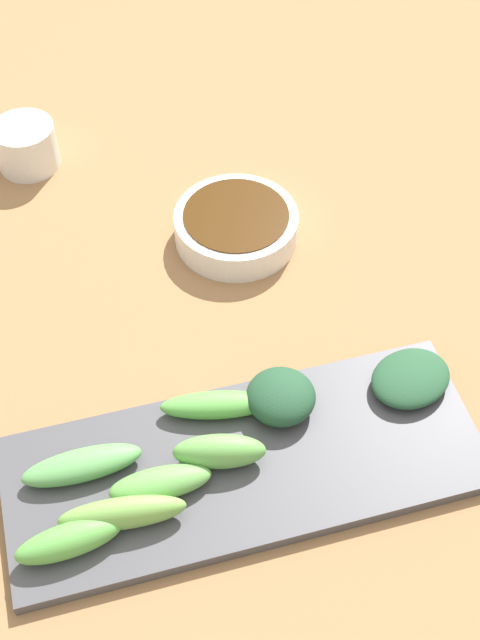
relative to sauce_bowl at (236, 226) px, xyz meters
name	(u,v)px	position (x,y,z in m)	size (l,w,h in m)	color
tabletop	(248,381)	(0.17, -0.03, -0.03)	(2.10, 2.10, 0.02)	#9C6F45
sauce_bowl	(236,226)	(0.00, 0.00, 0.00)	(0.12, 0.12, 0.03)	white
serving_plate	(245,464)	(0.26, -0.06, -0.01)	(0.15, 0.39, 0.01)	#4A494E
broccoli_leafy_0	(411,378)	(0.22, 0.09, 0.00)	(0.06, 0.07, 0.02)	#265032
broccoli_stalk_1	(219,451)	(0.25, -0.08, 0.01)	(0.03, 0.07, 0.03)	#68AF50
broccoli_leafy_2	(281,397)	(0.22, -0.02, 0.01)	(0.06, 0.06, 0.03)	#234B30
broccoli_stalk_3	(160,483)	(0.27, -0.13, 0.01)	(0.03, 0.08, 0.02)	#64A54D
broccoli_stalk_4	(82,465)	(0.23, -0.19, 0.00)	(0.03, 0.10, 0.02)	#5EA156
broccoli_stalk_5	(69,540)	(0.30, -0.21, 0.01)	(0.03, 0.08, 0.03)	#5EAC48
broccoli_stalk_6	(217,405)	(0.21, -0.07, 0.00)	(0.03, 0.10, 0.02)	#5EAB49
broccoli_stalk_7	(122,513)	(0.29, -0.17, 0.01)	(0.02, 0.10, 0.03)	#77AF4D
tea_cup	(26,146)	(-0.17, -0.19, 0.01)	(0.07, 0.07, 0.05)	white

